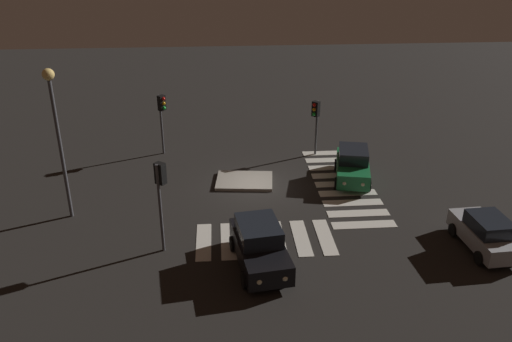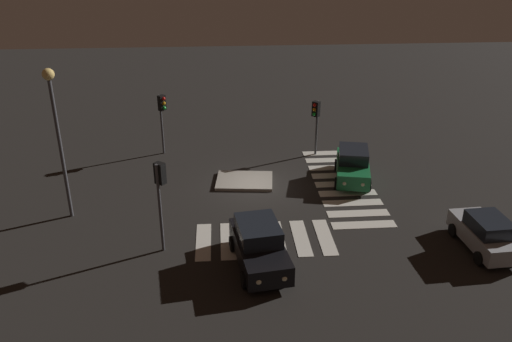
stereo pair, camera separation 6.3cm
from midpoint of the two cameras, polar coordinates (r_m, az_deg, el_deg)
name	(u,v)px [view 2 (the right image)]	position (r m, az deg, el deg)	size (l,w,h in m)	color
ground_plane	(256,187)	(29.70, 0.06, -1.75)	(80.00, 80.00, 0.00)	black
traffic_island	(244,181)	(30.23, -1.20, -1.08)	(3.45, 2.74, 0.18)	gray
car_black	(259,246)	(22.66, 0.43, -8.13)	(2.58, 4.65, 1.95)	black
car_green	(353,165)	(30.75, 10.56, 0.64)	(2.66, 4.49, 1.85)	#196B38
car_silver	(485,233)	(25.92, 23.78, -6.21)	(2.02, 3.98, 1.69)	#9EA0A5
traffic_light_west	(162,110)	(33.61, -10.15, 6.57)	(0.54, 0.54, 3.94)	#47474C
traffic_light_south	(160,185)	(22.96, -10.30, -1.53)	(0.54, 0.53, 4.28)	#47474C
traffic_light_north	(316,115)	(33.18, 6.61, 6.10)	(0.54, 0.53, 3.61)	#47474C
street_lamp	(56,119)	(26.37, -20.93, 5.30)	(0.56, 0.56, 7.62)	#47474C
crosswalk_near	(265,239)	(24.86, 1.02, -7.45)	(6.45, 3.20, 0.02)	silver
crosswalk_side	(343,184)	(30.45, 9.52, -1.40)	(3.20, 9.90, 0.02)	silver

